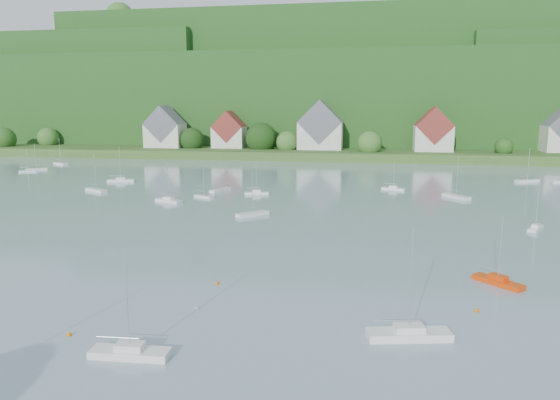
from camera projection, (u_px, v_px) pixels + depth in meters
name	position (u px, v px, depth m)	size (l,w,h in m)	color
far_shore_strip	(310.00, 150.00, 203.74)	(600.00, 60.00, 3.00)	#2E5520
forested_ridge	(327.00, 98.00, 266.37)	(620.00, 181.22, 69.89)	#194416
village_building_0	(165.00, 130.00, 198.92)	(14.00, 10.40, 16.00)	beige
village_building_1	(229.00, 133.00, 196.81)	(12.00, 9.36, 14.00)	beige
village_building_2	(320.00, 129.00, 189.70)	(16.00, 11.44, 18.00)	beige
village_building_3	(433.00, 133.00, 181.21)	(13.00, 10.40, 15.50)	beige
near_sailboat_3	(130.00, 351.00, 38.20)	(6.01, 2.00, 8.00)	white
near_sailboat_4	(409.00, 333.00, 41.21)	(6.94, 3.22, 9.03)	white
near_sailboat_5	(498.00, 281.00, 53.87)	(4.83, 4.92, 7.27)	#DC3A07
mooring_buoy_0	(69.00, 336.00, 41.83)	(0.38, 0.38, 0.38)	orange
mooring_buoy_1	(197.00, 309.00, 47.26)	(0.38, 0.38, 0.38)	silver
mooring_buoy_2	(477.00, 312.00, 46.75)	(0.40, 0.40, 0.40)	orange
mooring_buoy_3	(217.00, 284.00, 53.97)	(0.41, 0.41, 0.41)	orange
far_sailboat_cluster	(323.00, 186.00, 119.38)	(182.66, 75.07, 8.71)	white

